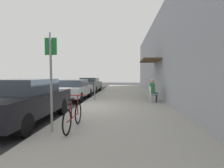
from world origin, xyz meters
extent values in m
plane|color=#2D2D30|center=(0.00, 0.00, 0.00)|extent=(60.00, 60.00, 0.00)
cube|color=#9E9B93|center=(2.25, 2.00, 0.06)|extent=(4.50, 32.00, 0.12)
cube|color=#999EA8|center=(4.65, 2.00, 2.91)|extent=(0.30, 32.00, 5.82)
cube|color=#4C381E|center=(3.95, 3.91, 2.60)|extent=(1.10, 2.80, 0.12)
cube|color=black|center=(-1.10, -2.31, 0.66)|extent=(1.80, 4.40, 0.67)
cube|color=#333D47|center=(-1.10, -2.16, 1.24)|extent=(1.48, 2.11, 0.49)
cylinder|color=black|center=(-0.31, -0.94, 0.32)|extent=(0.22, 0.64, 0.64)
cylinder|color=black|center=(-1.89, -0.94, 0.32)|extent=(0.22, 0.64, 0.64)
cylinder|color=black|center=(-0.31, -3.67, 0.32)|extent=(0.22, 0.64, 0.64)
cube|color=#B7B7BC|center=(-1.10, 3.32, 0.60)|extent=(1.80, 4.40, 0.56)
cube|color=#333D47|center=(-1.10, 3.47, 1.09)|extent=(1.48, 2.11, 0.43)
cylinder|color=black|center=(-0.31, 4.69, 0.32)|extent=(0.22, 0.64, 0.64)
cylinder|color=black|center=(-1.89, 4.69, 0.32)|extent=(0.22, 0.64, 0.64)
cylinder|color=black|center=(-0.31, 1.96, 0.32)|extent=(0.22, 0.64, 0.64)
cylinder|color=black|center=(-1.89, 1.96, 0.32)|extent=(0.22, 0.64, 0.64)
cube|color=#47514C|center=(-1.10, 8.55, 0.64)|extent=(1.80, 4.40, 0.64)
cube|color=#333D47|center=(-1.10, 8.70, 1.16)|extent=(1.48, 2.11, 0.41)
cylinder|color=black|center=(-0.31, 9.92, 0.32)|extent=(0.22, 0.64, 0.64)
cylinder|color=black|center=(-1.89, 9.92, 0.32)|extent=(0.22, 0.64, 0.64)
cylinder|color=black|center=(-0.31, 7.19, 0.32)|extent=(0.22, 0.64, 0.64)
cylinder|color=black|center=(-1.89, 7.19, 0.32)|extent=(0.22, 0.64, 0.64)
cylinder|color=slate|center=(0.45, 2.62, 0.67)|extent=(0.07, 0.07, 1.10)
cube|color=#383D42|center=(0.45, 2.62, 1.33)|extent=(0.12, 0.10, 0.22)
cylinder|color=gray|center=(0.40, -3.58, 1.42)|extent=(0.06, 0.06, 2.60)
cube|color=#19722D|center=(0.40, -3.56, 2.37)|extent=(0.32, 0.02, 0.44)
torus|color=black|center=(0.87, -2.72, 0.45)|extent=(0.04, 0.66, 0.66)
torus|color=black|center=(0.87, -3.77, 0.45)|extent=(0.04, 0.66, 0.66)
cylinder|color=maroon|center=(0.87, -3.24, 0.45)|extent=(0.04, 1.05, 0.04)
cylinder|color=maroon|center=(0.87, -3.39, 0.70)|extent=(0.04, 0.04, 0.50)
cube|color=black|center=(0.87, -3.39, 0.97)|extent=(0.10, 0.20, 0.06)
cylinder|color=maroon|center=(0.87, -2.77, 0.73)|extent=(0.03, 0.03, 0.56)
cylinder|color=maroon|center=(0.87, -2.77, 1.01)|extent=(0.46, 0.03, 0.03)
cylinder|color=silver|center=(4.08, 1.98, 0.34)|extent=(0.04, 0.04, 0.45)
cylinder|color=silver|center=(4.10, 1.60, 0.34)|extent=(0.04, 0.04, 0.45)
cylinder|color=silver|center=(3.70, 1.96, 0.34)|extent=(0.04, 0.04, 0.45)
cylinder|color=silver|center=(3.72, 1.58, 0.34)|extent=(0.04, 0.04, 0.45)
cube|color=silver|center=(3.90, 1.78, 0.59)|extent=(0.46, 0.46, 0.03)
cube|color=silver|center=(3.70, 1.77, 0.79)|extent=(0.05, 0.44, 0.40)
cylinder|color=#232838|center=(4.08, 1.89, 0.35)|extent=(0.11, 0.11, 0.47)
cylinder|color=#232838|center=(3.95, 1.88, 0.59)|extent=(0.37, 0.16, 0.14)
cylinder|color=#232838|center=(4.09, 1.69, 0.35)|extent=(0.11, 0.11, 0.47)
cylinder|color=#232838|center=(3.96, 1.68, 0.59)|extent=(0.37, 0.16, 0.14)
cube|color=#267233|center=(3.82, 1.78, 0.89)|extent=(0.24, 0.37, 0.56)
sphere|color=tan|center=(3.82, 1.78, 1.30)|extent=(0.22, 0.22, 0.22)
cylinder|color=silver|center=(4.12, 2.88, 0.34)|extent=(0.04, 0.04, 0.45)
cylinder|color=silver|center=(4.06, 2.50, 0.34)|extent=(0.04, 0.04, 0.45)
cylinder|color=silver|center=(3.74, 2.93, 0.34)|extent=(0.04, 0.04, 0.45)
cylinder|color=silver|center=(3.69, 2.56, 0.34)|extent=(0.04, 0.04, 0.45)
cube|color=silver|center=(3.90, 2.72, 0.59)|extent=(0.50, 0.50, 0.03)
cube|color=silver|center=(3.70, 2.75, 0.79)|extent=(0.09, 0.44, 0.40)
camera|label=1|loc=(2.33, -7.99, 1.63)|focal=28.05mm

